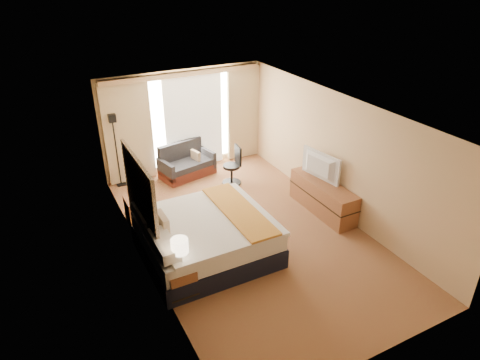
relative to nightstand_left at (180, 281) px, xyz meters
name	(u,v)px	position (x,y,z in m)	size (l,w,h in m)	color
floor	(249,232)	(1.87, 1.05, -0.28)	(4.20, 7.00, 0.02)	maroon
ceiling	(250,110)	(1.87, 1.05, 2.33)	(4.20, 7.00, 0.02)	silver
wall_back	(184,121)	(1.87, 4.55, 1.02)	(4.20, 0.02, 2.60)	tan
wall_front	(383,287)	(1.87, -2.45, 1.02)	(4.20, 0.02, 2.60)	tan
wall_left	(141,201)	(-0.23, 1.05, 1.02)	(0.02, 7.00, 2.60)	tan
wall_right	(337,155)	(3.97, 1.05, 1.02)	(0.02, 7.00, 2.60)	tan
headboard	(140,197)	(-0.19, 1.25, 1.01)	(0.06, 1.85, 1.50)	black
nightstand_left	(180,281)	(0.00, 0.00, 0.00)	(0.45, 0.52, 0.55)	#945836
nightstand_right	(138,210)	(0.00, 2.50, 0.00)	(0.45, 0.52, 0.55)	#945836
media_dresser	(323,197)	(3.70, 1.05, 0.07)	(0.50, 1.80, 0.70)	#945836
window	(193,119)	(2.12, 4.52, 1.04)	(2.30, 0.02, 2.30)	white
curtains	(185,118)	(1.87, 4.44, 1.13)	(4.12, 0.19, 2.56)	#CABE8F
bed	(206,237)	(0.81, 0.77, 0.13)	(2.28, 2.09, 1.11)	black
loveseat	(186,165)	(1.71, 4.09, 0.00)	(1.47, 1.00, 0.84)	#5B251A
floor_lamp	(114,136)	(0.07, 4.35, 1.01)	(0.23, 0.23, 1.82)	black
desk_chair	(234,167)	(2.58, 3.14, 0.16)	(0.47, 0.47, 0.97)	black
lamp_left	(180,246)	(0.03, -0.07, 0.72)	(0.28, 0.28, 0.58)	black
lamp_right	(137,180)	(0.05, 2.44, 0.73)	(0.28, 0.28, 0.59)	black
tissue_box	(188,266)	(0.13, -0.09, 0.33)	(0.11, 0.11, 0.10)	#9CC0F2
telephone	(144,199)	(0.11, 2.35, 0.31)	(0.19, 0.15, 0.07)	black
television	(317,167)	(3.65, 1.26, 0.73)	(1.05, 0.14, 0.61)	black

